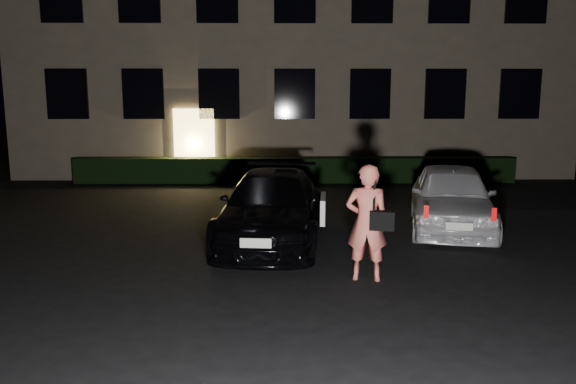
{
  "coord_description": "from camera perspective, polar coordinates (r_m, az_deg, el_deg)",
  "views": [
    {
      "loc": [
        -0.49,
        -8.64,
        3.01
      ],
      "look_at": [
        -0.35,
        2.0,
        1.14
      ],
      "focal_mm": 35.0,
      "sensor_mm": 36.0,
      "label": 1
    }
  ],
  "objects": [
    {
      "name": "hedge",
      "position": [
        19.32,
        0.7,
        2.26
      ],
      "size": [
        15.0,
        0.7,
        0.85
      ],
      "primitive_type": "cube",
      "color": "black",
      "rests_on": "ground"
    },
    {
      "name": "hatch",
      "position": [
        13.04,
        16.26,
        -0.5
      ],
      "size": [
        2.64,
        4.59,
        1.47
      ],
      "rotation": [
        0.0,
        0.0,
        -0.22
      ],
      "color": "white",
      "rests_on": "ground"
    },
    {
      "name": "building",
      "position": [
        23.82,
        0.45,
        17.16
      ],
      "size": [
        20.0,
        8.11,
        12.0
      ],
      "color": "#695B4B",
      "rests_on": "ground"
    },
    {
      "name": "man",
      "position": [
        9.15,
        8.06,
        -3.08
      ],
      "size": [
        0.8,
        0.57,
        1.91
      ],
      "rotation": [
        0.0,
        0.0,
        2.97
      ],
      "color": "#EB715F",
      "rests_on": "ground"
    },
    {
      "name": "ground",
      "position": [
        9.16,
        2.38,
        -9.23
      ],
      "size": [
        80.0,
        80.0,
        0.0
      ],
      "primitive_type": "plane",
      "color": "black",
      "rests_on": "ground"
    },
    {
      "name": "sedan",
      "position": [
        11.58,
        -1.63,
        -1.52
      ],
      "size": [
        2.41,
        5.07,
        1.41
      ],
      "rotation": [
        0.0,
        0.0,
        -0.09
      ],
      "color": "black",
      "rests_on": "ground"
    }
  ]
}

